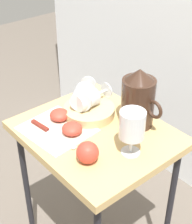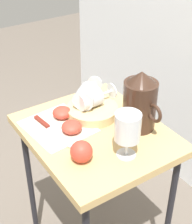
{
  "view_description": "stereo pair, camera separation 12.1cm",
  "coord_description": "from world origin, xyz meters",
  "px_view_note": "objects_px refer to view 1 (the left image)",
  "views": [
    {
      "loc": [
        0.78,
        -0.66,
        1.42
      ],
      "look_at": [
        0.0,
        0.0,
        0.75
      ],
      "focal_mm": 56.78,
      "sensor_mm": 36.0,
      "label": 1
    },
    {
      "loc": [
        0.85,
        -0.56,
        1.42
      ],
      "look_at": [
        0.0,
        0.0,
        0.75
      ],
      "focal_mm": 56.78,
      "sensor_mm": 36.0,
      "label": 2
    }
  ],
  "objects_px": {
    "wine_glass_upright": "(132,127)",
    "wine_glass_tipped_near": "(87,99)",
    "apple_half_left": "(59,115)",
    "apple_half_right": "(72,129)",
    "table": "(96,146)",
    "apple_whole": "(88,153)",
    "wine_glass_tipped_far": "(83,96)",
    "pitcher": "(138,102)",
    "basket_tray": "(89,111)",
    "knife": "(46,130)"
  },
  "relations": [
    {
      "from": "wine_glass_upright",
      "to": "wine_glass_tipped_near",
      "type": "distance_m",
      "value": 0.27
    },
    {
      "from": "apple_half_left",
      "to": "apple_half_right",
      "type": "distance_m",
      "value": 0.1
    },
    {
      "from": "table",
      "to": "apple_whole",
      "type": "relative_size",
      "value": 9.26
    },
    {
      "from": "wine_glass_tipped_near",
      "to": "apple_half_right",
      "type": "relative_size",
      "value": 2.13
    },
    {
      "from": "table",
      "to": "wine_glass_tipped_far",
      "type": "xyz_separation_m",
      "value": [
        -0.12,
        0.04,
        0.15
      ]
    },
    {
      "from": "wine_glass_upright",
      "to": "pitcher",
      "type": "bearing_deg",
      "value": 127.8
    },
    {
      "from": "apple_whole",
      "to": "basket_tray",
      "type": "bearing_deg",
      "value": 139.79
    },
    {
      "from": "basket_tray",
      "to": "apple_half_left",
      "type": "bearing_deg",
      "value": -111.94
    },
    {
      "from": "pitcher",
      "to": "wine_glass_tipped_far",
      "type": "relative_size",
      "value": 1.37
    },
    {
      "from": "table",
      "to": "apple_half_right",
      "type": "relative_size",
      "value": 9.26
    },
    {
      "from": "basket_tray",
      "to": "pitcher",
      "type": "relative_size",
      "value": 0.88
    },
    {
      "from": "wine_glass_upright",
      "to": "apple_half_right",
      "type": "xyz_separation_m",
      "value": [
        -0.2,
        -0.09,
        -0.08
      ]
    },
    {
      "from": "wine_glass_tipped_near",
      "to": "apple_half_left",
      "type": "bearing_deg",
      "value": -109.86
    },
    {
      "from": "apple_whole",
      "to": "knife",
      "type": "bearing_deg",
      "value": -176.65
    },
    {
      "from": "apple_half_left",
      "to": "basket_tray",
      "type": "bearing_deg",
      "value": 68.06
    },
    {
      "from": "apple_half_left",
      "to": "apple_half_right",
      "type": "height_order",
      "value": "same"
    },
    {
      "from": "table",
      "to": "wine_glass_tipped_near",
      "type": "bearing_deg",
      "value": 157.64
    },
    {
      "from": "pitcher",
      "to": "wine_glass_upright",
      "type": "distance_m",
      "value": 0.17
    },
    {
      "from": "pitcher",
      "to": "apple_half_right",
      "type": "relative_size",
      "value": 3.06
    },
    {
      "from": "apple_half_left",
      "to": "wine_glass_tipped_far",
      "type": "bearing_deg",
      "value": 79.27
    },
    {
      "from": "apple_whole",
      "to": "pitcher",
      "type": "bearing_deg",
      "value": 100.04
    },
    {
      "from": "basket_tray",
      "to": "wine_glass_tipped_far",
      "type": "bearing_deg",
      "value": -159.93
    },
    {
      "from": "table",
      "to": "wine_glass_tipped_near",
      "type": "distance_m",
      "value": 0.18
    },
    {
      "from": "table",
      "to": "apple_half_right",
      "type": "xyz_separation_m",
      "value": [
        -0.04,
        -0.08,
        0.09
      ]
    },
    {
      "from": "pitcher",
      "to": "apple_whole",
      "type": "relative_size",
      "value": 3.06
    },
    {
      "from": "wine_glass_tipped_near",
      "to": "apple_whole",
      "type": "distance_m",
      "value": 0.27
    },
    {
      "from": "basket_tray",
      "to": "wine_glass_tipped_near",
      "type": "xyz_separation_m",
      "value": [
        -0.01,
        -0.0,
        0.05
      ]
    },
    {
      "from": "basket_tray",
      "to": "apple_whole",
      "type": "relative_size",
      "value": 2.68
    },
    {
      "from": "basket_tray",
      "to": "apple_half_left",
      "type": "height_order",
      "value": "apple_half_left"
    },
    {
      "from": "basket_tray",
      "to": "pitcher",
      "type": "xyz_separation_m",
      "value": [
        0.16,
        0.1,
        0.07
      ]
    },
    {
      "from": "apple_half_right",
      "to": "apple_whole",
      "type": "bearing_deg",
      "value": -18.38
    },
    {
      "from": "basket_tray",
      "to": "table",
      "type": "bearing_deg",
      "value": -25.78
    },
    {
      "from": "table",
      "to": "knife",
      "type": "height_order",
      "value": "knife"
    },
    {
      "from": "basket_tray",
      "to": "pitcher",
      "type": "distance_m",
      "value": 0.2
    },
    {
      "from": "wine_glass_upright",
      "to": "wine_glass_tipped_far",
      "type": "bearing_deg",
      "value": 174.39
    },
    {
      "from": "basket_tray",
      "to": "wine_glass_tipped_far",
      "type": "relative_size",
      "value": 1.2
    },
    {
      "from": "pitcher",
      "to": "wine_glass_tipped_near",
      "type": "height_order",
      "value": "pitcher"
    },
    {
      "from": "wine_glass_tipped_far",
      "to": "wine_glass_upright",
      "type": "bearing_deg",
      "value": -5.61
    },
    {
      "from": "basket_tray",
      "to": "apple_half_right",
      "type": "distance_m",
      "value": 0.14
    },
    {
      "from": "apple_half_right",
      "to": "wine_glass_tipped_far",
      "type": "bearing_deg",
      "value": 125.41
    },
    {
      "from": "wine_glass_tipped_far",
      "to": "knife",
      "type": "xyz_separation_m",
      "value": [
        0.01,
        -0.18,
        -0.07
      ]
    },
    {
      "from": "wine_glass_tipped_far",
      "to": "apple_half_left",
      "type": "distance_m",
      "value": 0.11
    },
    {
      "from": "table",
      "to": "knife",
      "type": "xyz_separation_m",
      "value": [
        -0.11,
        -0.14,
        0.08
      ]
    },
    {
      "from": "basket_tray",
      "to": "apple_half_left",
      "type": "xyz_separation_m",
      "value": [
        -0.04,
        -0.11,
        0.01
      ]
    },
    {
      "from": "table",
      "to": "wine_glass_tipped_far",
      "type": "relative_size",
      "value": 4.14
    },
    {
      "from": "table",
      "to": "apple_half_left",
      "type": "xyz_separation_m",
      "value": [
        -0.14,
        -0.06,
        0.09
      ]
    },
    {
      "from": "wine_glass_upright",
      "to": "knife",
      "type": "distance_m",
      "value": 0.32
    },
    {
      "from": "pitcher",
      "to": "apple_half_right",
      "type": "bearing_deg",
      "value": -114.13
    },
    {
      "from": "apple_whole",
      "to": "apple_half_right",
      "type": "bearing_deg",
      "value": 161.62
    },
    {
      "from": "wine_glass_tipped_near",
      "to": "apple_half_right",
      "type": "xyz_separation_m",
      "value": [
        0.06,
        -0.12,
        -0.05
      ]
    }
  ]
}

